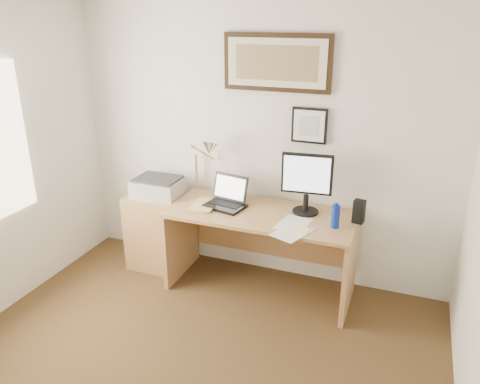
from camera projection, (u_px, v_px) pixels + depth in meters
The scene contains 17 objects.
wall_back at pixel (259, 143), 4.16m from camera, with size 3.50×0.02×2.50m, color silver.
side_cabinet at pixel (157, 231), 4.51m from camera, with size 0.50×0.40×0.73m, color #A47545.
water_bottle at pixel (335, 217), 3.66m from camera, with size 0.07×0.07×0.19m, color #0B2598.
bottle_cap at pixel (336, 204), 3.62m from camera, with size 0.03×0.03×0.02m, color #0B2598.
speaker at pixel (359, 211), 3.74m from camera, with size 0.09×0.07×0.19m, color black.
paper_sheet_a at pixel (294, 224), 3.76m from camera, with size 0.22×0.32×0.00m, color white.
paper_sheet_b at pixel (292, 232), 3.60m from camera, with size 0.22×0.31×0.00m, color white.
sticky_pad at pixel (303, 231), 3.62m from camera, with size 0.07×0.07×0.01m, color #FBFF78.
marker_pen at pixel (308, 229), 3.65m from camera, with size 0.02×0.02×0.14m, color silver.
book at pixel (194, 204), 4.11m from camera, with size 0.21×0.28×0.02m, color #D9B966.
desk at pixel (264, 233), 4.13m from camera, with size 1.60×0.70×0.75m.
laptop at pixel (227, 199), 4.09m from camera, with size 0.38×0.35×0.26m.
lcd_monitor at pixel (307, 181), 3.85m from camera, with size 0.42×0.22×0.52m.
printer at pixel (158, 187), 4.35m from camera, with size 0.44×0.34×0.18m.
desk_lamp at pixel (209, 151), 4.15m from camera, with size 0.29×0.27×0.53m.
picture_large at pixel (277, 63), 3.83m from camera, with size 0.92×0.04×0.47m.
picture_small at pixel (309, 126), 3.92m from camera, with size 0.30×0.03×0.30m.
Camera 1 is at (1.28, -1.83, 2.35)m, focal length 35.00 mm.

